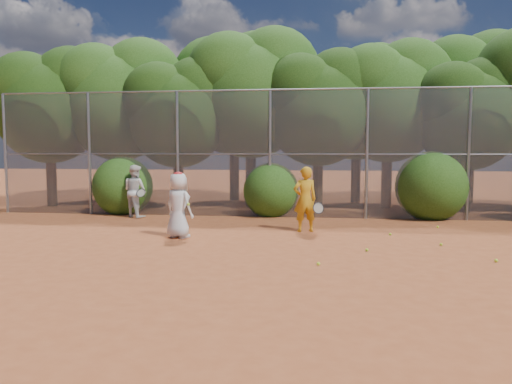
# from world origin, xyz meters

# --- Properties ---
(ground) EXTENTS (80.00, 80.00, 0.00)m
(ground) POSITION_xyz_m (0.00, 0.00, 0.00)
(ground) COLOR #954521
(ground) RESTS_ON ground
(fence_back) EXTENTS (20.05, 0.09, 4.03)m
(fence_back) POSITION_xyz_m (-0.12, 6.00, 2.05)
(fence_back) COLOR gray
(fence_back) RESTS_ON ground
(tree_0) EXTENTS (4.38, 3.81, 6.00)m
(tree_0) POSITION_xyz_m (-9.44, 8.04, 3.93)
(tree_0) COLOR black
(tree_0) RESTS_ON ground
(tree_1) EXTENTS (4.64, 4.03, 6.35)m
(tree_1) POSITION_xyz_m (-6.94, 8.54, 4.16)
(tree_1) COLOR black
(tree_1) RESTS_ON ground
(tree_2) EXTENTS (3.99, 3.47, 5.47)m
(tree_2) POSITION_xyz_m (-4.45, 7.83, 3.58)
(tree_2) COLOR black
(tree_2) RESTS_ON ground
(tree_3) EXTENTS (4.89, 4.26, 6.70)m
(tree_3) POSITION_xyz_m (-1.94, 8.84, 4.40)
(tree_3) COLOR black
(tree_3) RESTS_ON ground
(tree_4) EXTENTS (4.19, 3.64, 5.73)m
(tree_4) POSITION_xyz_m (0.55, 8.24, 3.76)
(tree_4) COLOR black
(tree_4) RESTS_ON ground
(tree_5) EXTENTS (4.51, 3.92, 6.17)m
(tree_5) POSITION_xyz_m (3.06, 9.04, 4.05)
(tree_5) COLOR black
(tree_5) RESTS_ON ground
(tree_6) EXTENTS (3.86, 3.36, 5.29)m
(tree_6) POSITION_xyz_m (5.55, 8.03, 3.47)
(tree_6) COLOR black
(tree_6) RESTS_ON ground
(tree_9) EXTENTS (4.83, 4.20, 6.62)m
(tree_9) POSITION_xyz_m (-7.94, 10.84, 4.34)
(tree_9) COLOR black
(tree_9) RESTS_ON ground
(tree_10) EXTENTS (5.15, 4.48, 7.06)m
(tree_10) POSITION_xyz_m (-2.93, 11.05, 4.63)
(tree_10) COLOR black
(tree_10) RESTS_ON ground
(tree_11) EXTENTS (4.64, 4.03, 6.35)m
(tree_11) POSITION_xyz_m (2.06, 10.64, 4.16)
(tree_11) COLOR black
(tree_11) RESTS_ON ground
(tree_12) EXTENTS (5.02, 4.37, 6.88)m
(tree_12) POSITION_xyz_m (6.56, 11.24, 4.51)
(tree_12) COLOR black
(tree_12) RESTS_ON ground
(bush_0) EXTENTS (2.00, 2.00, 2.00)m
(bush_0) POSITION_xyz_m (-6.00, 6.30, 1.00)
(bush_0) COLOR #214611
(bush_0) RESTS_ON ground
(bush_1) EXTENTS (1.80, 1.80, 1.80)m
(bush_1) POSITION_xyz_m (-1.00, 6.30, 0.90)
(bush_1) COLOR #214611
(bush_1) RESTS_ON ground
(bush_2) EXTENTS (2.20, 2.20, 2.20)m
(bush_2) POSITION_xyz_m (4.00, 6.30, 1.10)
(bush_2) COLOR #214611
(bush_2) RESTS_ON ground
(player_yellow) EXTENTS (0.86, 0.57, 1.70)m
(player_yellow) POSITION_xyz_m (0.19, 3.31, 0.85)
(player_yellow) COLOR #C68917
(player_yellow) RESTS_ON ground
(player_teen) EXTENTS (0.92, 0.82, 1.62)m
(player_teen) POSITION_xyz_m (-2.84, 2.02, 0.80)
(player_teen) COLOR silver
(player_teen) RESTS_ON ground
(player_white) EXTENTS (1.01, 0.95, 1.66)m
(player_white) POSITION_xyz_m (-5.22, 5.40, 0.83)
(player_white) COLOR silver
(player_white) RESTS_ON ground
(ball_0) EXTENTS (0.07, 0.07, 0.07)m
(ball_0) POSITION_xyz_m (3.28, 1.76, 0.03)
(ball_0) COLOR #C0E329
(ball_0) RESTS_ON ground
(ball_1) EXTENTS (0.07, 0.07, 0.07)m
(ball_1) POSITION_xyz_m (2.33, 2.98, 0.03)
(ball_1) COLOR #C0E329
(ball_1) RESTS_ON ground
(ball_2) EXTENTS (0.07, 0.07, 0.07)m
(ball_2) POSITION_xyz_m (0.55, -0.49, 0.03)
(ball_2) COLOR #C0E329
(ball_2) RESTS_ON ground
(ball_3) EXTENTS (0.07, 0.07, 0.07)m
(ball_3) POSITION_xyz_m (3.93, 0.20, 0.03)
(ball_3) COLOR #C0E329
(ball_3) RESTS_ON ground
(ball_4) EXTENTS (0.07, 0.07, 0.07)m
(ball_4) POSITION_xyz_m (1.57, 0.92, 0.03)
(ball_4) COLOR #C0E329
(ball_4) RESTS_ON ground
(ball_5) EXTENTS (0.07, 0.07, 0.07)m
(ball_5) POSITION_xyz_m (3.79, 4.33, 0.03)
(ball_5) COLOR #C0E329
(ball_5) RESTS_ON ground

